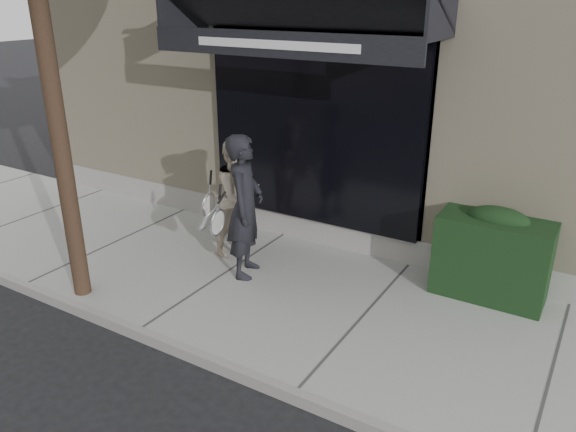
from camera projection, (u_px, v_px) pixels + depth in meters
The scene contains 7 objects.
ground at pixel (363, 324), 6.49m from camera, with size 80.00×80.00×0.00m, color black.
sidewalk at pixel (363, 320), 6.47m from camera, with size 20.00×3.00×0.12m, color gray.
curb at pixel (295, 396), 5.23m from camera, with size 20.00×0.10×0.14m, color gray.
building_facade at pixel (492, 45), 9.41m from camera, with size 14.30×8.04×5.64m.
hedge at pixel (493, 254), 6.71m from camera, with size 1.30×0.70×1.14m.
pedestrian_front at pixel (245, 207), 7.08m from camera, with size 0.77×0.87×1.87m.
pedestrian_back at pixel (238, 196), 7.78m from camera, with size 0.74×0.88×1.63m.
Camera 1 is at (2.13, -5.21, 3.58)m, focal length 35.00 mm.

